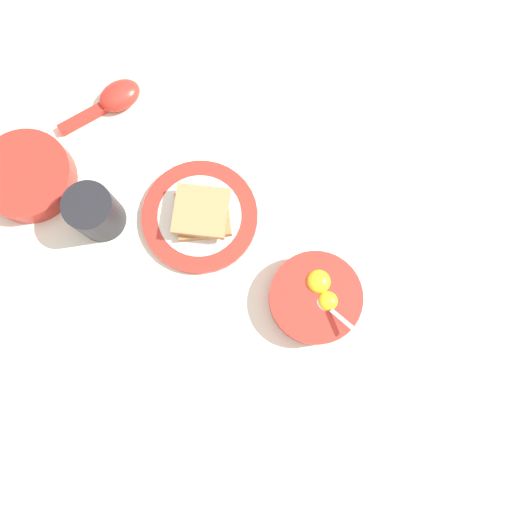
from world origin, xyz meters
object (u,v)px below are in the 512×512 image
toast_plate (200,216)px  drinking_cup (95,212)px  congee_bowl (27,176)px  toast_sandwich (202,213)px  egg_bowl (315,298)px  soup_spoon (114,99)px

toast_plate → drinking_cup: size_ratio=2.20×
congee_bowl → toast_sandwich: bearing=38.6°
toast_plate → toast_sandwich: bearing=45.9°
egg_bowl → congee_bowl: 0.54m
egg_bowl → drinking_cup: drinking_cup is taller
egg_bowl → congee_bowl: size_ratio=0.98×
toast_plate → egg_bowl: bearing=15.1°
toast_sandwich → toast_plate: bearing=-134.1°
congee_bowl → drinking_cup: (0.14, 0.06, 0.03)m
toast_sandwich → drinking_cup: drinking_cup is taller
toast_plate → soup_spoon: 0.27m
toast_plate → congee_bowl: (-0.24, -0.19, 0.02)m
soup_spoon → congee_bowl: bearing=-82.3°
toast_sandwich → soup_spoon: 0.27m
toast_plate → toast_sandwich: 0.03m
congee_bowl → drinking_cup: 0.15m
egg_bowl → toast_sandwich: bearing=-165.7°
egg_bowl → soup_spoon: size_ratio=0.95×
toast_sandwich → drinking_cup: bearing=-127.7°
soup_spoon → congee_bowl: (0.03, -0.20, 0.01)m
soup_spoon → congee_bowl: 0.21m
soup_spoon → drinking_cup: 0.22m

